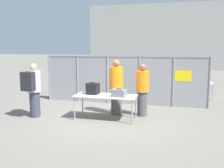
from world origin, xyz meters
TOP-DOWN VIEW (x-y plane):
  - ground_plane at (0.00, 0.00)m, footprint 120.00×120.00m
  - fence_section at (0.02, 2.38)m, footprint 6.56×0.07m
  - inspection_table at (-0.08, 0.12)m, footprint 1.95×0.82m
  - suitcase_black at (-0.53, 0.22)m, footprint 0.40×0.35m
  - suitcase_grey at (0.38, 0.01)m, footprint 0.46×0.33m
  - traveler_hooded at (-2.41, -0.24)m, footprint 0.44×0.68m
  - security_worker_near at (0.11, 0.78)m, footprint 0.46×0.46m
  - security_worker_far at (0.99, 0.82)m, footprint 0.43×0.43m
  - utility_trailer at (2.34, 4.57)m, footprint 3.28×1.92m
  - distant_hangar at (1.73, 24.60)m, footprint 17.36×12.63m

SIDE VIEW (x-z plane):
  - ground_plane at x=0.00m, z-range 0.00..0.00m
  - utility_trailer at x=2.34m, z-range 0.05..0.75m
  - inspection_table at x=-0.08m, z-range 0.33..1.10m
  - suitcase_grey at x=0.38m, z-range 0.76..1.01m
  - security_worker_far at x=0.99m, z-range 0.03..1.75m
  - suitcase_black at x=-0.53m, z-range 0.76..1.15m
  - security_worker_near at x=0.11m, z-range 0.03..1.89m
  - traveler_hooded at x=-2.41m, z-range 0.09..1.85m
  - fence_section at x=0.02m, z-range 0.05..1.97m
  - distant_hangar at x=1.73m, z-range 0.00..6.51m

